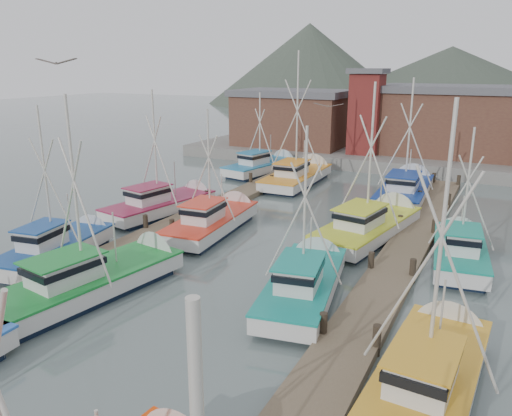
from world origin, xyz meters
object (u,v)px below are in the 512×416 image
at_px(lookout_tower, 366,111).
at_px(boat_8, 215,220).
at_px(boat_4, 99,278).
at_px(boat_12, 299,176).

height_order(lookout_tower, boat_8, lookout_tower).
relative_size(boat_4, boat_8, 1.10).
height_order(boat_4, boat_12, boat_12).
relative_size(lookout_tower, boat_4, 0.85).
height_order(lookout_tower, boat_12, boat_12).
xyz_separation_m(boat_8, boat_12, (-0.27, 14.57, 0.02)).
bearing_deg(boat_4, boat_8, 98.43).
bearing_deg(boat_4, boat_12, 99.44).
relative_size(lookout_tower, boat_8, 0.93).
distance_m(boat_8, boat_12, 14.58).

